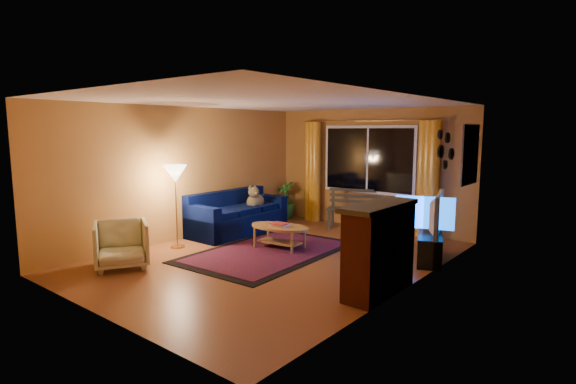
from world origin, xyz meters
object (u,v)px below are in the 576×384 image
Objects in this scene: armchair at (121,242)px; coffee_table at (279,237)px; tv_console at (430,247)px; floor_lamp at (176,207)px; sofa at (238,212)px; bench at (359,220)px.

armchair is 0.69× the size of coffee_table.
coffee_table is at bearing 179.97° from tv_console.
coffee_table is (1.45, 1.08, -0.53)m from floor_lamp.
sofa is 1.51m from coffee_table.
floor_lamp is (-1.75, -3.32, 0.53)m from bench.
floor_lamp reaches higher than armchair.
sofa is 2.66× the size of armchair.
tv_console reaches higher than bench.
tv_console is (3.48, 3.26, -0.17)m from armchair.
coffee_table is at bearing 36.63° from floor_lamp.
floor_lamp reaches higher than sofa.
bench is 1.21× the size of coffee_table.
coffee_table is 2.51m from tv_console.
sofa is 1.84× the size of coffee_table.
bench is at bearing 62.18° from floor_lamp.
floor_lamp is at bearing -137.46° from bench.
armchair is at bearing -84.09° from sofa.
armchair is at bearing -127.30° from bench.
floor_lamp is at bearing -90.61° from sofa.
sofa is at bearing 164.31° from coffee_table.
floor_lamp is (-0.30, 1.25, 0.34)m from armchair.
armchair is 2.61m from coffee_table.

